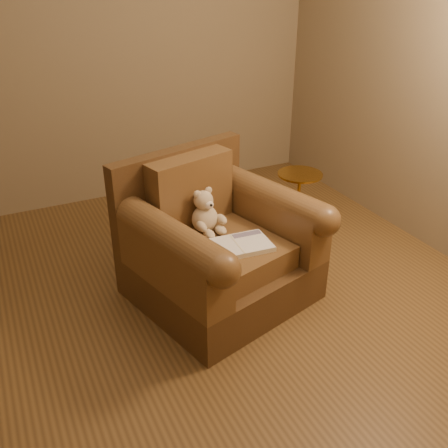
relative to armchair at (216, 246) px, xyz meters
name	(u,v)px	position (x,y,z in m)	size (l,w,h in m)	color
floor	(189,319)	(-0.28, -0.19, -0.34)	(4.00, 4.00, 0.00)	brown
room	(176,16)	(-0.28, -0.19, 1.37)	(4.02, 4.02, 2.71)	#7F6C4E
armchair	(216,246)	(0.00, 0.00, 0.00)	(1.20, 1.16, 0.89)	#4C3219
teddy_bear	(206,216)	(-0.03, 0.08, 0.19)	(0.21, 0.24, 0.29)	#CAB28D
guidebook	(237,246)	(0.04, -0.20, 0.10)	(0.42, 0.27, 0.03)	beige
side_table	(298,200)	(0.95, 0.50, -0.08)	(0.35, 0.35, 0.49)	gold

